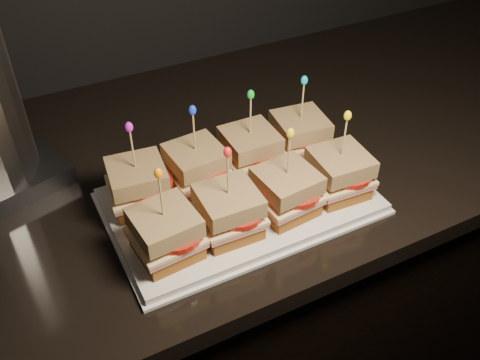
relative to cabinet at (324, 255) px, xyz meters
name	(u,v)px	position (x,y,z in m)	size (l,w,h in m)	color
cabinet	(324,255)	(0.00, 0.00, 0.00)	(2.29, 0.70, 0.84)	black
granite_slab	(344,118)	(0.00, 0.00, 0.44)	(2.33, 0.74, 0.04)	black
platter	(240,201)	(-0.34, -0.16, 0.47)	(0.43, 0.27, 0.02)	white
platter_rim	(240,204)	(-0.34, -0.16, 0.46)	(0.44, 0.28, 0.01)	white
sandwich_0_bread_bot	(140,198)	(-0.49, -0.10, 0.49)	(0.09, 0.09, 0.02)	brown
sandwich_0_ham	(139,190)	(-0.49, -0.10, 0.50)	(0.09, 0.09, 0.01)	#CC706C
sandwich_0_cheese	(139,187)	(-0.49, -0.10, 0.51)	(0.10, 0.09, 0.01)	#FFE29E
sandwich_0_tomato	(146,183)	(-0.48, -0.11, 0.52)	(0.09, 0.09, 0.01)	#B61B11
sandwich_0_bread_top	(137,174)	(-0.49, -0.10, 0.54)	(0.09, 0.09, 0.03)	#61350E
sandwich_0_pick	(133,151)	(-0.49, -0.10, 0.58)	(0.00, 0.00, 0.09)	tan
sandwich_0_frill	(129,127)	(-0.49, -0.10, 0.63)	(0.01, 0.01, 0.02)	#C319C2
sandwich_1_bread_bot	(197,180)	(-0.39, -0.10, 0.49)	(0.09, 0.09, 0.02)	brown
sandwich_1_ham	(197,172)	(-0.39, -0.10, 0.50)	(0.09, 0.09, 0.01)	#CC706C
sandwich_1_cheese	(196,169)	(-0.39, -0.10, 0.51)	(0.10, 0.09, 0.01)	#FFE29E
sandwich_1_tomato	(204,166)	(-0.38, -0.11, 0.52)	(0.09, 0.09, 0.01)	#B61B11
sandwich_1_bread_top	(196,156)	(-0.39, -0.10, 0.54)	(0.09, 0.09, 0.03)	#61350E
sandwich_1_pick	(194,134)	(-0.39, -0.10, 0.58)	(0.00, 0.00, 0.09)	tan
sandwich_1_frill	(193,110)	(-0.39, -0.10, 0.63)	(0.01, 0.01, 0.02)	#1534D9
sandwich_2_bread_bot	(250,163)	(-0.29, -0.10, 0.49)	(0.09, 0.09, 0.02)	brown
sandwich_2_ham	(250,156)	(-0.29, -0.10, 0.50)	(0.09, 0.09, 0.01)	#CC706C
sandwich_2_cheese	(250,153)	(-0.29, -0.10, 0.51)	(0.10, 0.09, 0.01)	#FFE29E
sandwich_2_tomato	(258,149)	(-0.28, -0.11, 0.52)	(0.09, 0.09, 0.01)	#B61B11
sandwich_2_bread_top	(250,140)	(-0.29, -0.10, 0.54)	(0.09, 0.09, 0.03)	#61350E
sandwich_2_pick	(250,118)	(-0.29, -0.10, 0.58)	(0.00, 0.00, 0.09)	tan
sandwich_2_frill	(251,95)	(-0.29, -0.10, 0.63)	(0.01, 0.01, 0.02)	green
sandwich_3_bread_bot	(299,147)	(-0.19, -0.10, 0.49)	(0.09, 0.09, 0.02)	brown
sandwich_3_ham	(299,140)	(-0.19, -0.10, 0.50)	(0.09, 0.09, 0.01)	#CC706C
sandwich_3_cheese	(299,137)	(-0.19, -0.10, 0.51)	(0.10, 0.09, 0.01)	#FFE29E
sandwich_3_tomato	(307,134)	(-0.17, -0.11, 0.52)	(0.09, 0.09, 0.01)	#B61B11
sandwich_3_bread_top	(300,125)	(-0.19, -0.10, 0.54)	(0.09, 0.09, 0.03)	#61350E
sandwich_3_pick	(302,103)	(-0.19, -0.10, 0.58)	(0.00, 0.00, 0.09)	tan
sandwich_3_frill	(304,80)	(-0.19, -0.10, 0.63)	(0.01, 0.01, 0.02)	#04B1C9
sandwich_4_bread_bot	(167,246)	(-0.49, -0.23, 0.49)	(0.09, 0.09, 0.02)	brown
sandwich_4_ham	(166,239)	(-0.49, -0.23, 0.50)	(0.09, 0.09, 0.01)	#CC706C
sandwich_4_cheese	(166,235)	(-0.49, -0.23, 0.51)	(0.10, 0.09, 0.01)	#FFE29E
sandwich_4_tomato	(175,232)	(-0.48, -0.23, 0.52)	(0.09, 0.09, 0.01)	#B61B11
sandwich_4_bread_top	(164,222)	(-0.49, -0.23, 0.54)	(0.09, 0.09, 0.03)	#61350E
sandwich_4_pick	(161,199)	(-0.49, -0.23, 0.58)	(0.00, 0.00, 0.09)	tan
sandwich_4_frill	(158,173)	(-0.49, -0.23, 0.63)	(0.01, 0.01, 0.02)	orange
sandwich_5_bread_bot	(229,224)	(-0.39, -0.23, 0.49)	(0.09, 0.09, 0.02)	brown
sandwich_5_ham	(229,217)	(-0.39, -0.23, 0.50)	(0.09, 0.09, 0.01)	#CC706C
sandwich_5_cheese	(229,214)	(-0.39, -0.23, 0.51)	(0.10, 0.09, 0.01)	#FFE29E
sandwich_5_tomato	(237,210)	(-0.38, -0.23, 0.52)	(0.09, 0.09, 0.01)	#B61B11
sandwich_5_bread_top	(228,200)	(-0.39, -0.23, 0.54)	(0.09, 0.09, 0.03)	#61350E
sandwich_5_pick	(228,177)	(-0.39, -0.23, 0.58)	(0.00, 0.00, 0.09)	tan
sandwich_5_frill	(227,152)	(-0.39, -0.23, 0.63)	(0.01, 0.01, 0.02)	red
sandwich_6_bread_bot	(285,204)	(-0.29, -0.23, 0.49)	(0.09, 0.09, 0.02)	brown
sandwich_6_ham	(286,197)	(-0.29, -0.23, 0.50)	(0.09, 0.09, 0.01)	#CC706C
sandwich_6_cheese	(286,194)	(-0.29, -0.23, 0.51)	(0.10, 0.09, 0.01)	#FFE29E
sandwich_6_tomato	(295,190)	(-0.28, -0.23, 0.52)	(0.09, 0.09, 0.01)	#B61B11
sandwich_6_bread_top	(287,181)	(-0.29, -0.23, 0.54)	(0.09, 0.09, 0.03)	#61350E
sandwich_6_pick	(289,158)	(-0.29, -0.23, 0.58)	(0.00, 0.00, 0.09)	tan
sandwich_6_frill	(290,133)	(-0.29, -0.23, 0.63)	(0.01, 0.01, 0.02)	yellow
sandwich_7_bread_bot	(337,186)	(-0.19, -0.23, 0.49)	(0.09, 0.09, 0.02)	brown
sandwich_7_ham	(338,178)	(-0.19, -0.23, 0.50)	(0.09, 0.09, 0.01)	#CC706C
sandwich_7_cheese	(339,175)	(-0.19, -0.23, 0.51)	(0.10, 0.09, 0.01)	#FFE29E
sandwich_7_tomato	(347,172)	(-0.17, -0.23, 0.52)	(0.09, 0.09, 0.01)	#B61B11
sandwich_7_bread_top	(341,162)	(-0.19, -0.23, 0.54)	(0.09, 0.09, 0.03)	#61350E
sandwich_7_pick	(344,140)	(-0.19, -0.23, 0.58)	(0.00, 0.00, 0.09)	tan
sandwich_7_frill	(348,116)	(-0.19, -0.23, 0.63)	(0.01, 0.01, 0.02)	yellow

